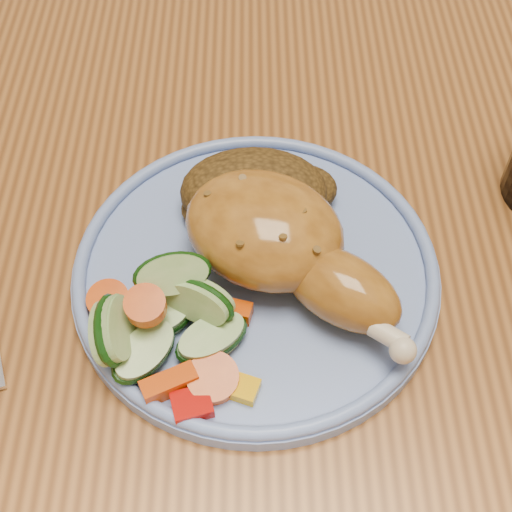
{
  "coord_description": "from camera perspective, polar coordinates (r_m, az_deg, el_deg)",
  "views": [
    {
      "loc": [
        -0.1,
        -0.35,
        1.18
      ],
      "look_at": [
        -0.1,
        -0.05,
        0.78
      ],
      "focal_mm": 50.0,
      "sensor_mm": 36.0,
      "label": 1
    }
  ],
  "objects": [
    {
      "name": "chair_far",
      "position": [
        1.2,
        4.71,
        18.35
      ],
      "size": [
        0.42,
        0.42,
        0.91
      ],
      "color": "#4C2D16",
      "rests_on": "ground"
    },
    {
      "name": "rice_pilaf",
      "position": [
        0.54,
        0.07,
        5.11
      ],
      "size": [
        0.12,
        0.08,
        0.05
      ],
      "color": "#4B3312",
      "rests_on": "plate"
    },
    {
      "name": "ground",
      "position": [
        1.24,
        4.82,
        -19.71
      ],
      "size": [
        4.0,
        4.0,
        0.0
      ],
      "primitive_type": "plane",
      "color": "brown",
      "rests_on": "ground"
    },
    {
      "name": "dining_table",
      "position": [
        0.64,
        8.89,
        -2.0
      ],
      "size": [
        0.9,
        1.4,
        0.75
      ],
      "color": "brown",
      "rests_on": "ground"
    },
    {
      "name": "plate_rim",
      "position": [
        0.52,
        0.0,
        -0.66
      ],
      "size": [
        0.27,
        0.27,
        0.01
      ],
      "primitive_type": "torus",
      "color": "#6983C5",
      "rests_on": "plate"
    },
    {
      "name": "vegetable_pile",
      "position": [
        0.48,
        -7.59,
        -5.49
      ],
      "size": [
        0.12,
        0.12,
        0.06
      ],
      "color": "#A50A05",
      "rests_on": "plate"
    },
    {
      "name": "plate",
      "position": [
        0.52,
        0.0,
        -1.36
      ],
      "size": [
        0.27,
        0.27,
        0.01
      ],
      "primitive_type": "cylinder",
      "color": "#6983C5",
      "rests_on": "dining_table"
    },
    {
      "name": "chicken_leg",
      "position": [
        0.5,
        2.11,
        1.02
      ],
      "size": [
        0.18,
        0.17,
        0.06
      ],
      "color": "#A56922",
      "rests_on": "plate"
    }
  ]
}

